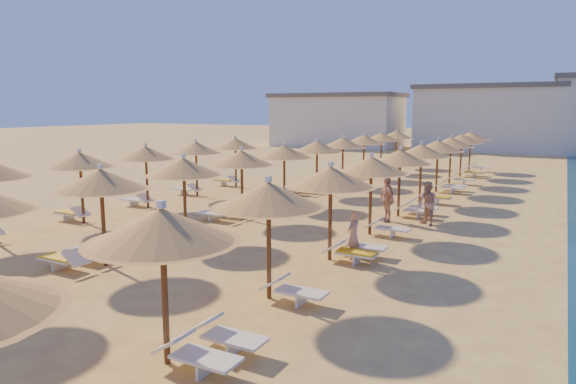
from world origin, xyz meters
The scene contains 9 objects.
ground centered at (0.00, 0.00, 0.00)m, with size 220.00×220.00×0.00m, color #DFBB61.
hotel_blocks centered at (2.07, 46.60, 3.70)m, with size 47.02×10.72×8.10m.
parasol_row_east centered at (3.43, 5.65, 2.57)m, with size 2.84×44.04×3.08m.
parasol_row_west centered at (-2.28, 5.65, 2.57)m, with size 2.84×44.04×3.08m.
parasol_row_inland centered at (-7.66, 1.90, 2.57)m, with size 2.84×21.56×3.08m.
loungers centered at (-0.75, 4.92, 0.34)m, with size 14.12×41.81×0.66m.
beachgoer_b centered at (4.96, 6.30, 0.89)m, with size 0.87×0.68×1.78m, color tan.
beachgoer_a centered at (4.04, 0.44, 0.77)m, with size 0.56×0.37×1.54m, color tan.
beachgoer_c centered at (3.28, 6.26, 0.95)m, with size 1.11×0.46×1.90m, color tan.
Camera 1 is at (9.62, -14.24, 4.68)m, focal length 32.00 mm.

